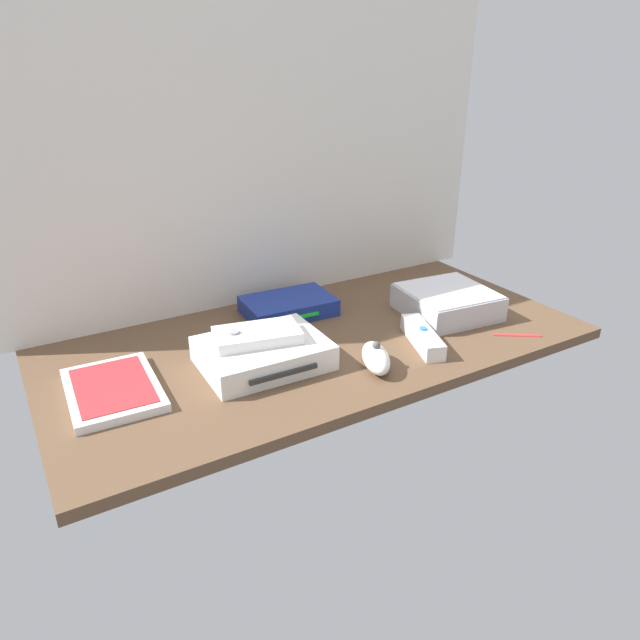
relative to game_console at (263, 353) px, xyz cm
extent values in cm
cube|color=brown|center=(13.41, 3.49, -3.20)|extent=(100.00, 48.00, 2.00)
cube|color=silver|center=(13.41, 28.09, 29.80)|extent=(110.00, 1.20, 64.00)
cube|color=white|center=(0.00, 0.03, 0.00)|extent=(21.42, 16.56, 4.40)
cube|color=#2D2D2D|center=(-0.22, -8.17, 0.00)|extent=(12.01, 0.92, 0.80)
cube|color=silver|center=(42.04, 0.55, 0.30)|extent=(18.67, 18.67, 5.00)
cube|color=silver|center=(42.04, 0.55, 2.95)|extent=(17.92, 17.92, 0.30)
cube|color=white|center=(-24.59, 3.99, -1.50)|extent=(14.46, 19.60, 1.40)
cube|color=#B72D33|center=(-24.59, 3.99, -0.72)|extent=(11.89, 16.83, 0.16)
cube|color=navy|center=(13.94, 17.27, -0.50)|extent=(18.72, 13.11, 3.40)
cube|color=#19D833|center=(13.55, 11.08, -0.50)|extent=(8.01, 0.90, 0.60)
cube|color=white|center=(28.63, -7.86, -0.70)|extent=(8.45, 15.14, 3.00)
cylinder|color=#387FDB|center=(28.63, -7.86, 1.00)|extent=(1.40, 1.40, 0.40)
ellipsoid|color=white|center=(15.90, -10.94, -0.20)|extent=(7.94, 10.92, 4.00)
sphere|color=#4C4C4C|center=(15.90, -10.94, 2.20)|extent=(1.40, 1.40, 1.40)
cube|color=white|center=(-0.57, 0.90, 3.20)|extent=(15.75, 10.83, 2.00)
cylinder|color=#99999E|center=(-4.48, 1.74, 4.40)|extent=(2.37, 2.37, 0.40)
cylinder|color=red|center=(46.58, -14.38, -1.85)|extent=(7.81, 5.68, 0.70)
camera|label=1|loc=(-36.49, -81.00, 46.46)|focal=32.60mm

